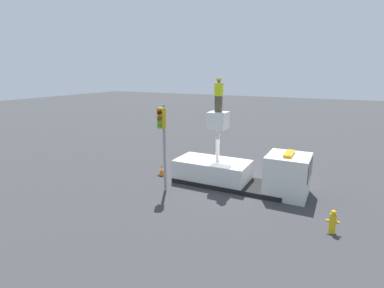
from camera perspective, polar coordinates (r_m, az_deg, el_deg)
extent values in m
plane|color=#38383A|center=(16.73, 7.10, -7.73)|extent=(120.00, 120.00, 0.00)
cube|color=black|center=(16.69, 7.11, -7.34)|extent=(6.07, 2.20, 0.24)
cube|color=silver|center=(16.86, 3.92, -5.19)|extent=(4.04, 2.14, 1.26)
cube|color=silver|center=(15.69, 17.73, -5.71)|extent=(2.03, 2.14, 2.08)
cube|color=black|center=(15.45, 21.58, -4.70)|extent=(0.03, 1.82, 0.83)
cube|color=orange|center=(15.37, 18.02, -1.79)|extent=(0.36, 1.29, 0.14)
cylinder|color=silver|center=(16.31, 4.91, -0.03)|extent=(0.22, 0.22, 1.92)
cube|color=white|center=(16.05, 5.00, 4.51)|extent=(0.97, 0.97, 0.90)
cube|color=brown|center=(15.94, 5.07, 7.60)|extent=(0.34, 0.26, 0.84)
cube|color=#D1E519|center=(15.88, 5.13, 10.29)|extent=(0.40, 0.26, 0.66)
sphere|color=#9E704C|center=(15.86, 5.16, 11.90)|extent=(0.23, 0.23, 0.23)
cylinder|color=yellow|center=(15.85, 5.17, 12.21)|extent=(0.26, 0.26, 0.09)
cylinder|color=gray|center=(15.21, -5.27, -0.94)|extent=(0.14, 0.14, 4.50)
cube|color=#B79314|center=(14.71, -5.84, 4.92)|extent=(0.34, 0.28, 1.00)
sphere|color=#490707|center=(14.52, -6.26, 6.03)|extent=(0.22, 0.22, 0.22)
sphere|color=#503C07|center=(14.56, -6.23, 4.82)|extent=(0.22, 0.22, 0.22)
sphere|color=green|center=(14.61, -6.20, 3.62)|extent=(0.22, 0.22, 0.22)
cylinder|color=gold|center=(13.06, 25.20, -13.53)|extent=(0.24, 0.24, 0.78)
sphere|color=gold|center=(12.87, 25.40, -11.74)|extent=(0.21, 0.21, 0.21)
cylinder|color=gold|center=(13.02, 24.42, -13.14)|extent=(0.12, 0.10, 0.10)
cylinder|color=gold|center=(13.03, 26.05, -13.31)|extent=(0.12, 0.10, 0.10)
cube|color=black|center=(18.12, -5.80, -5.94)|extent=(0.41, 0.41, 0.03)
cone|color=orange|center=(18.01, -5.83, -4.95)|extent=(0.34, 0.34, 0.69)
cylinder|color=white|center=(18.00, -5.83, -4.84)|extent=(0.18, 0.18, 0.10)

